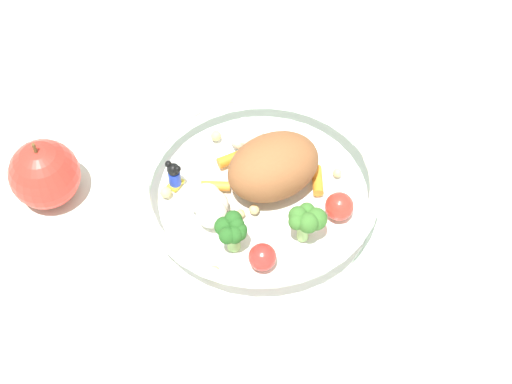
% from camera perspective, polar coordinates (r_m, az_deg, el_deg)
% --- Properties ---
extents(ground_plane, '(2.40, 2.40, 0.00)m').
position_cam_1_polar(ground_plane, '(0.79, 0.27, -0.95)').
color(ground_plane, silver).
extents(food_container, '(0.24, 0.24, 0.07)m').
position_cam_1_polar(food_container, '(0.76, 0.15, 0.49)').
color(food_container, white).
rests_on(food_container, ground_plane).
extents(loose_apple, '(0.07, 0.07, 0.08)m').
position_cam_1_polar(loose_apple, '(0.79, -15.80, 1.31)').
color(loose_apple, red).
rests_on(loose_apple, ground_plane).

